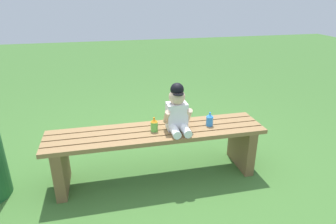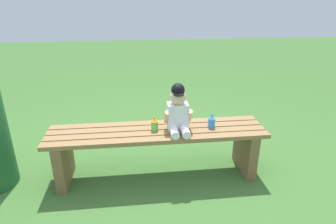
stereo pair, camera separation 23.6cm
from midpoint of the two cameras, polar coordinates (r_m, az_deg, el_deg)
ground_plane at (r=2.69m, az=0.55°, el=-12.20°), size 16.00×16.00×0.00m
park_bench at (r=2.53m, az=0.58°, el=-6.36°), size 1.84×0.41×0.45m
child_figure at (r=2.40m, az=4.79°, el=0.24°), size 0.23×0.27×0.40m
sippy_cup_left at (r=2.43m, az=0.12°, el=-2.44°), size 0.06×0.06×0.12m
sippy_cup_right at (r=2.53m, az=11.20°, el=-1.85°), size 0.06×0.06×0.12m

